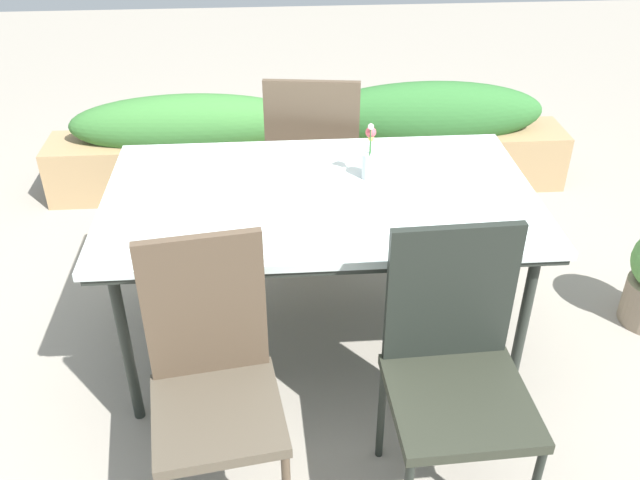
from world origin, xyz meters
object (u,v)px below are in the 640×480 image
chair_far_side (314,155)px  planter_box (313,142)px  flower_vase (370,159)px  chair_near_left (213,374)px  dining_table (320,203)px  chair_near_right (455,362)px

chair_far_side → planter_box: bearing=94.4°
chair_far_side → flower_vase: bearing=-66.7°
chair_near_left → flower_vase: flower_vase is taller
planter_box → flower_vase: bearing=-83.8°
chair_far_side → dining_table: bearing=-84.3°
dining_table → planter_box: (0.06, 1.48, -0.42)m
flower_vase → dining_table: bearing=-152.5°
chair_near_right → chair_far_side: size_ratio=1.00×
chair_near_left → planter_box: size_ratio=0.32×
chair_far_side → chair_near_left: 1.61m
chair_near_right → chair_far_side: (-0.36, 1.55, 0.00)m
planter_box → dining_table: bearing=-92.5°
chair_near_left → flower_vase: (0.61, 0.89, 0.29)m
chair_near_left → planter_box: bearing=-109.8°
chair_near_right → flower_vase: 0.95m
chair_far_side → flower_vase: size_ratio=4.07×
chair_near_left → chair_near_right: bearing=172.1°
dining_table → chair_far_side: 0.79m
chair_near_right → chair_far_side: 1.59m
flower_vase → chair_near_right: bearing=-79.2°
chair_near_left → dining_table: bearing=-125.2°
chair_near_left → planter_box: chair_near_left is taller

